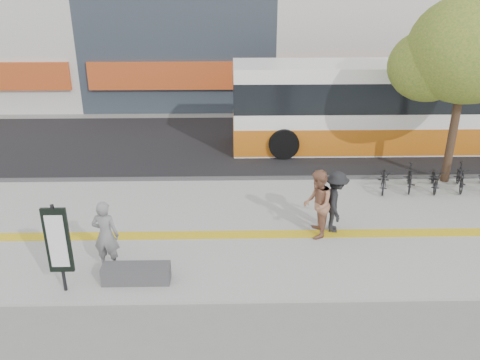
{
  "coord_description": "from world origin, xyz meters",
  "views": [
    {
      "loc": [
        -0.35,
        -11.09,
        6.93
      ],
      "look_at": [
        -0.07,
        2.0,
        1.33
      ],
      "focal_mm": 36.82,
      "sensor_mm": 36.0,
      "label": 1
    }
  ],
  "objects_px": {
    "bus": "(392,108)",
    "pedestrian_dark": "(336,202)",
    "pedestrian_tan": "(317,204)",
    "bench": "(136,274)",
    "seated_woman": "(106,235)",
    "street_tree": "(465,52)",
    "signboard": "(58,242)"
  },
  "relations": [
    {
      "from": "signboard",
      "to": "street_tree",
      "type": "height_order",
      "value": "street_tree"
    },
    {
      "from": "bus",
      "to": "pedestrian_tan",
      "type": "xyz_separation_m",
      "value": [
        -4.29,
        -7.57,
        -0.64
      ]
    },
    {
      "from": "bench",
      "to": "signboard",
      "type": "distance_m",
      "value": 1.94
    },
    {
      "from": "bench",
      "to": "pedestrian_tan",
      "type": "distance_m",
      "value": 5.14
    },
    {
      "from": "bench",
      "to": "pedestrian_dark",
      "type": "relative_size",
      "value": 0.89
    },
    {
      "from": "seated_woman",
      "to": "pedestrian_dark",
      "type": "distance_m",
      "value": 6.24
    },
    {
      "from": "bus",
      "to": "pedestrian_dark",
      "type": "distance_m",
      "value": 8.21
    },
    {
      "from": "seated_woman",
      "to": "pedestrian_tan",
      "type": "xyz_separation_m",
      "value": [
        5.42,
        1.48,
        0.06
      ]
    },
    {
      "from": "bench",
      "to": "pedestrian_tan",
      "type": "height_order",
      "value": "pedestrian_tan"
    },
    {
      "from": "pedestrian_tan",
      "to": "seated_woman",
      "type": "bearing_deg",
      "value": -67.8
    },
    {
      "from": "bus",
      "to": "pedestrian_tan",
      "type": "relative_size",
      "value": 6.73
    },
    {
      "from": "pedestrian_tan",
      "to": "pedestrian_dark",
      "type": "relative_size",
      "value": 1.08
    },
    {
      "from": "seated_woman",
      "to": "bus",
      "type": "bearing_deg",
      "value": -128.24
    },
    {
      "from": "street_tree",
      "to": "pedestrian_tan",
      "type": "bearing_deg",
      "value": -142.99
    },
    {
      "from": "bus",
      "to": "pedestrian_dark",
      "type": "bearing_deg",
      "value": -117.11
    },
    {
      "from": "bench",
      "to": "bus",
      "type": "bearing_deg",
      "value": 47.43
    },
    {
      "from": "bench",
      "to": "seated_woman",
      "type": "bearing_deg",
      "value": 140.85
    },
    {
      "from": "street_tree",
      "to": "bus",
      "type": "bearing_deg",
      "value": 103.32
    },
    {
      "from": "street_tree",
      "to": "seated_woman",
      "type": "height_order",
      "value": "street_tree"
    },
    {
      "from": "bench",
      "to": "street_tree",
      "type": "distance_m",
      "value": 12.23
    },
    {
      "from": "seated_woman",
      "to": "pedestrian_dark",
      "type": "bearing_deg",
      "value": -154.77
    },
    {
      "from": "bus",
      "to": "signboard",
      "type": "bearing_deg",
      "value": -136.41
    },
    {
      "from": "street_tree",
      "to": "bus",
      "type": "distance_m",
      "value": 4.72
    },
    {
      "from": "street_tree",
      "to": "bus",
      "type": "height_order",
      "value": "street_tree"
    },
    {
      "from": "bench",
      "to": "bus",
      "type": "height_order",
      "value": "bus"
    },
    {
      "from": "pedestrian_dark",
      "to": "seated_woman",
      "type": "bearing_deg",
      "value": 114.15
    },
    {
      "from": "bus",
      "to": "seated_woman",
      "type": "distance_m",
      "value": 13.29
    },
    {
      "from": "bus",
      "to": "pedestrian_dark",
      "type": "xyz_separation_m",
      "value": [
        -3.73,
        -7.28,
        -0.72
      ]
    },
    {
      "from": "bench",
      "to": "pedestrian_dark",
      "type": "bearing_deg",
      "value": 25.01
    },
    {
      "from": "seated_woman",
      "to": "street_tree",
      "type": "bearing_deg",
      "value": -144.32
    },
    {
      "from": "bench",
      "to": "seated_woman",
      "type": "xyz_separation_m",
      "value": [
        -0.8,
        0.65,
        0.68
      ]
    },
    {
      "from": "seated_woman",
      "to": "pedestrian_dark",
      "type": "height_order",
      "value": "seated_woman"
    }
  ]
}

